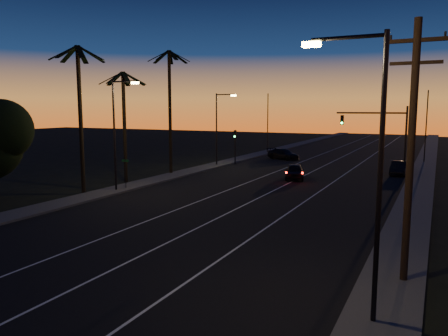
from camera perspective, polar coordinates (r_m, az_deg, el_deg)
The scene contains 21 objects.
road at distance 40.24m, azimuth 7.77°, elevation -1.94°, with size 20.00×170.00×0.01m, color black.
sidewalk_left at distance 44.99m, azimuth -5.87°, elevation -0.79°, with size 2.40×170.00×0.16m, color #3A3A38.
sidewalk_right at distance 38.26m, azimuth 23.91°, elevation -2.94°, with size 2.40×170.00×0.16m, color #3A3A38.
lane_stripe_left at distance 41.27m, azimuth 3.82°, elevation -1.63°, with size 0.12×160.00×0.01m, color silver.
lane_stripe_mid at distance 40.09m, azimuth 8.45°, elevation -1.98°, with size 0.12×160.00×0.01m, color silver.
lane_stripe_right at distance 39.18m, azimuth 13.33°, elevation -2.33°, with size 0.12×160.00×0.01m, color silver.
palm_near at distance 35.90m, azimuth -18.31°, elevation 7.90°, with size 4.25×4.16×11.53m.
palm_mid at distance 40.78m, azimuth -12.92°, elevation 6.88°, with size 4.25×4.16×10.03m.
palm_far at distance 45.05m, azimuth -7.10°, elevation 8.81°, with size 4.25×4.16×12.53m.
streetlight_left_near at distance 36.13m, azimuth -13.80°, elevation 5.29°, with size 2.55×0.26×9.00m.
streetlight_left_far at distance 51.24m, azimuth -0.68°, elevation 5.88°, with size 2.55×0.26×8.50m.
streetlight_right_near at distance 13.84m, azimuth 18.59°, elevation 1.45°, with size 2.55×0.26×9.00m.
street_sign at distance 37.29m, azimuth -12.75°, elevation -0.27°, with size 0.70×0.06×2.60m.
utility_pole at distance 17.73m, azimuth 23.24°, elevation 2.50°, with size 2.20×0.28×10.00m.
signal_mast at distance 47.99m, azimuth 19.89°, elevation 4.96°, with size 7.10×0.41×7.00m.
signal_post at distance 52.62m, azimuth 1.46°, elevation 3.57°, with size 0.28×0.37×4.20m.
far_pole_left at distance 66.96m, azimuth 5.72°, elevation 5.81°, with size 0.14×0.14×9.00m, color black.
far_pole_right at distance 59.71m, azimuth 24.89°, elevation 4.90°, with size 0.14×0.14×9.00m, color black.
lead_car at distance 42.63m, azimuth 9.20°, elevation -0.43°, with size 2.94×5.01×1.45m.
right_car at distance 48.23m, azimuth 21.87°, elevation 0.02°, with size 1.50×4.23×1.39m.
cross_car at distance 58.99m, azimuth 7.75°, elevation 1.82°, with size 5.17×3.74×1.39m.
Camera 1 is at (12.52, -7.65, 6.75)m, focal length 35.00 mm.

